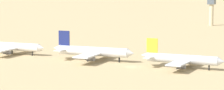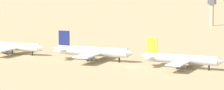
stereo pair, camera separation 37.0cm
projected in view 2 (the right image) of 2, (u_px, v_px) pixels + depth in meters
The scene contains 5 objects.
ground at pixel (132, 67), 218.60m from camera, with size 4000.00×4000.00×0.00m, color tan.
parked_jet_teal_2 at pixel (11, 46), 253.57m from camera, with size 35.20×29.69×11.62m.
parked_jet_navy_3 at pixel (92, 51), 234.07m from camera, with size 38.27×32.39×12.64m.
parked_jet_yellow_4 at pixel (181, 59), 214.75m from camera, with size 34.80×29.25×11.50m.
control_tower at pixel (212, 9), 399.83m from camera, with size 5.20×5.20×20.38m.
Camera 2 is at (92.94, -194.85, 36.43)m, focal length 86.70 mm.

